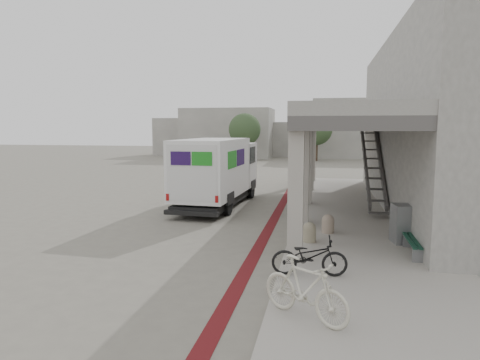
% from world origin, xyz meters
% --- Properties ---
extents(ground, '(120.00, 120.00, 0.00)m').
position_xyz_m(ground, '(0.00, 0.00, 0.00)').
color(ground, '#6B665C').
rests_on(ground, ground).
extents(bike_lane_stripe, '(0.35, 40.00, 0.01)m').
position_xyz_m(bike_lane_stripe, '(1.00, 2.00, 0.01)').
color(bike_lane_stripe, '#571114').
rests_on(bike_lane_stripe, ground).
extents(sidewalk, '(4.40, 28.00, 0.12)m').
position_xyz_m(sidewalk, '(4.00, 0.00, 0.06)').
color(sidewalk, '#9C968C').
rests_on(sidewalk, ground).
extents(transit_building, '(7.60, 17.00, 7.00)m').
position_xyz_m(transit_building, '(6.83, 4.50, 3.40)').
color(transit_building, gray).
rests_on(transit_building, ground).
extents(distant_backdrop, '(28.00, 10.00, 6.50)m').
position_xyz_m(distant_backdrop, '(-2.84, 35.89, 2.70)').
color(distant_backdrop, gray).
rests_on(distant_backdrop, ground).
extents(tree_left, '(3.20, 3.20, 4.80)m').
position_xyz_m(tree_left, '(-5.00, 28.00, 3.18)').
color(tree_left, '#38281C').
rests_on(tree_left, ground).
extents(tree_mid, '(3.20, 3.20, 4.80)m').
position_xyz_m(tree_mid, '(2.00, 30.00, 3.18)').
color(tree_mid, '#38281C').
rests_on(tree_mid, ground).
extents(tree_right, '(3.20, 3.20, 4.80)m').
position_xyz_m(tree_right, '(10.00, 29.00, 3.18)').
color(tree_right, '#38281C').
rests_on(tree_right, ground).
extents(fedex_truck, '(2.49, 6.96, 2.93)m').
position_xyz_m(fedex_truck, '(-1.73, 3.78, 1.56)').
color(fedex_truck, black).
rests_on(fedex_truck, ground).
extents(bench, '(0.38, 1.66, 0.39)m').
position_xyz_m(bench, '(5.14, -2.60, 0.40)').
color(bench, slate).
rests_on(bench, sidewalk).
extents(bollard_near, '(0.38, 0.38, 0.57)m').
position_xyz_m(bollard_near, '(2.41, -1.87, 0.41)').
color(bollard_near, gray).
rests_on(bollard_near, sidewalk).
extents(bollard_far, '(0.39, 0.39, 0.58)m').
position_xyz_m(bollard_far, '(2.95, -0.66, 0.41)').
color(bollard_far, gray).
rests_on(bollard_far, sidewalk).
extents(utility_cabinet, '(0.59, 0.73, 1.11)m').
position_xyz_m(utility_cabinet, '(5.00, -1.46, 0.67)').
color(utility_cabinet, gray).
rests_on(utility_cabinet, sidewalk).
extents(bicycle_black, '(1.72, 0.73, 0.88)m').
position_xyz_m(bicycle_black, '(2.50, -4.75, 0.56)').
color(bicycle_black, black).
rests_on(bicycle_black, sidewalk).
extents(bicycle_cream, '(1.76, 1.44, 1.08)m').
position_xyz_m(bicycle_cream, '(2.50, -6.98, 0.66)').
color(bicycle_cream, beige).
rests_on(bicycle_cream, sidewalk).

